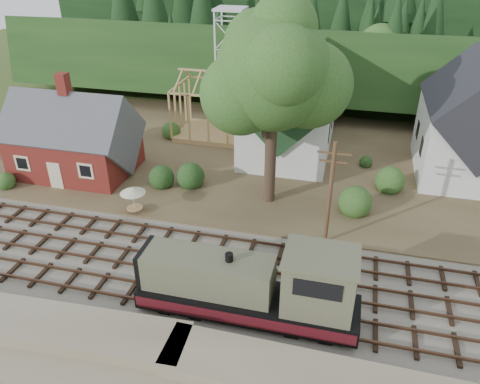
# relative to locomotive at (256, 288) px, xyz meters

# --- Properties ---
(ground) EXTENTS (140.00, 140.00, 0.00)m
(ground) POSITION_rel_locomotive_xyz_m (-3.70, 3.00, -2.19)
(ground) COLOR #384C1E
(ground) RESTS_ON ground
(embankment) EXTENTS (64.00, 5.00, 1.60)m
(embankment) POSITION_rel_locomotive_xyz_m (-3.70, -5.50, -2.19)
(embankment) COLOR #7F7259
(embankment) RESTS_ON ground
(railroad_bed) EXTENTS (64.00, 11.00, 0.16)m
(railroad_bed) POSITION_rel_locomotive_xyz_m (-3.70, 3.00, -2.11)
(railroad_bed) COLOR #726B5B
(railroad_bed) RESTS_ON ground
(village_flat) EXTENTS (64.00, 26.00, 0.30)m
(village_flat) POSITION_rel_locomotive_xyz_m (-3.70, 21.00, -2.04)
(village_flat) COLOR brown
(village_flat) RESTS_ON ground
(hillside) EXTENTS (70.00, 28.96, 12.74)m
(hillside) POSITION_rel_locomotive_xyz_m (-3.70, 45.00, -2.19)
(hillside) COLOR #1E3F19
(hillside) RESTS_ON ground
(ridge) EXTENTS (80.00, 20.00, 12.00)m
(ridge) POSITION_rel_locomotive_xyz_m (-3.70, 61.00, -2.19)
(ridge) COLOR black
(ridge) RESTS_ON ground
(depot) EXTENTS (10.80, 7.41, 9.00)m
(depot) POSITION_rel_locomotive_xyz_m (-19.70, 14.00, 1.03)
(depot) COLOR maroon
(depot) RESTS_ON village_flat
(church) EXTENTS (8.40, 15.17, 13.00)m
(church) POSITION_rel_locomotive_xyz_m (-1.70, 22.68, 2.99)
(church) COLOR silver
(church) RESTS_ON village_flat
(farmhouse) EXTENTS (8.40, 10.80, 10.60)m
(farmhouse) POSITION_rel_locomotive_xyz_m (14.30, 22.00, 2.68)
(farmhouse) COLOR silver
(farmhouse) RESTS_ON village_flat
(timber_frame) EXTENTS (8.20, 6.20, 6.99)m
(timber_frame) POSITION_rel_locomotive_xyz_m (-9.70, 25.00, 1.08)
(timber_frame) COLOR tan
(timber_frame) RESTS_ON village_flat
(lattice_tower) EXTENTS (3.20, 3.20, 12.12)m
(lattice_tower) POSITION_rel_locomotive_xyz_m (-9.70, 31.00, 7.84)
(lattice_tower) COLOR silver
(lattice_tower) RESTS_ON village_flat
(big_tree) EXTENTS (10.90, 8.40, 14.70)m
(big_tree) POSITION_rel_locomotive_xyz_m (-1.53, 13.08, 8.03)
(big_tree) COLOR #38281E
(big_tree) RESTS_ON village_flat
(telegraph_pole_near) EXTENTS (2.20, 0.28, 8.00)m
(telegraph_pole_near) POSITION_rel_locomotive_xyz_m (3.30, 8.20, 2.06)
(telegraph_pole_near) COLOR #4C331E
(telegraph_pole_near) RESTS_ON ground
(locomotive) EXTENTS (12.46, 3.11, 4.97)m
(locomotive) POSITION_rel_locomotive_xyz_m (0.00, 0.00, 0.00)
(locomotive) COLOR black
(locomotive) RESTS_ON railroad_bed
(car_blue) EXTENTS (2.98, 3.70, 1.18)m
(car_blue) POSITION_rel_locomotive_xyz_m (-17.20, 14.03, -1.30)
(car_blue) COLOR teal
(car_blue) RESTS_ON village_flat
(patio_set) EXTENTS (1.96, 1.96, 2.19)m
(patio_set) POSITION_rel_locomotive_xyz_m (-11.54, 8.50, -0.03)
(patio_set) COLOR silver
(patio_set) RESTS_ON village_flat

